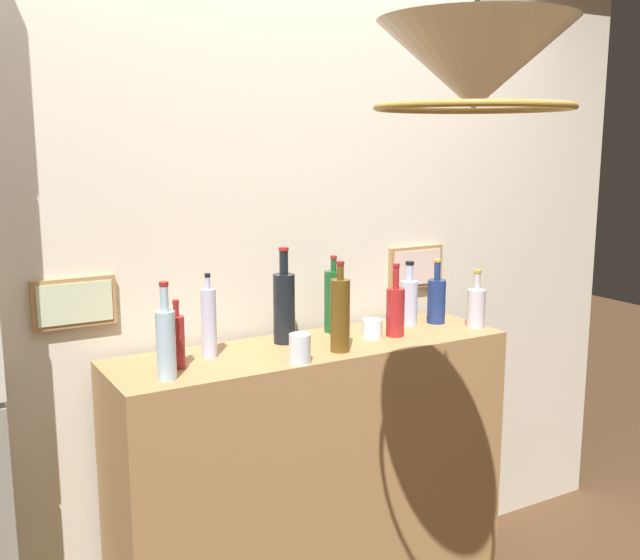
# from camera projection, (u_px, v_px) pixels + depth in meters

# --- Properties ---
(panelled_rear_partition) EXTENTS (3.55, 0.15, 2.71)m
(panelled_rear_partition) POSITION_uv_depth(u_px,v_px,m) (276.00, 247.00, 2.91)
(panelled_rear_partition) COLOR beige
(panelled_rear_partition) RESTS_ON ground
(bar_shelf_unit) EXTENTS (1.49, 0.42, 1.11)m
(bar_shelf_unit) POSITION_uv_depth(u_px,v_px,m) (313.00, 487.00, 2.82)
(bar_shelf_unit) COLOR #9E7547
(bar_shelf_unit) RESTS_ON ground
(liquor_bottle_amaro) EXTENTS (0.07, 0.07, 0.32)m
(liquor_bottle_amaro) POSITION_uv_depth(u_px,v_px,m) (340.00, 314.00, 2.62)
(liquor_bottle_amaro) COLOR #583D14
(liquor_bottle_amaro) RESTS_ON bar_shelf_unit
(liquor_bottle_rum) EXTENTS (0.07, 0.07, 0.28)m
(liquor_bottle_rum) POSITION_uv_depth(u_px,v_px,m) (395.00, 310.00, 2.84)
(liquor_bottle_rum) COLOR maroon
(liquor_bottle_rum) RESTS_ON bar_shelf_unit
(liquor_bottle_whiskey) EXTENTS (0.07, 0.07, 0.26)m
(liquor_bottle_whiskey) POSITION_uv_depth(u_px,v_px,m) (409.00, 300.00, 3.02)
(liquor_bottle_whiskey) COLOR #ADB6D6
(liquor_bottle_whiskey) RESTS_ON bar_shelf_unit
(liquor_bottle_tequila) EXTENTS (0.05, 0.05, 0.29)m
(liquor_bottle_tequila) POSITION_uv_depth(u_px,v_px,m) (209.00, 322.00, 2.55)
(liquor_bottle_tequila) COLOR #B3B6D5
(liquor_bottle_tequila) RESTS_ON bar_shelf_unit
(liquor_bottle_brandy) EXTENTS (0.07, 0.07, 0.26)m
(liquor_bottle_brandy) POSITION_uv_depth(u_px,v_px,m) (436.00, 300.00, 3.04)
(liquor_bottle_brandy) COLOR navy
(liquor_bottle_brandy) RESTS_ON bar_shelf_unit
(liquor_bottle_scotch) EXTENTS (0.05, 0.05, 0.23)m
(liquor_bottle_scotch) POSITION_uv_depth(u_px,v_px,m) (177.00, 341.00, 2.44)
(liquor_bottle_scotch) COLOR maroon
(liquor_bottle_scotch) RESTS_ON bar_shelf_unit
(liquor_bottle_vermouth) EXTENTS (0.06, 0.06, 0.31)m
(liquor_bottle_vermouth) POSITION_uv_depth(u_px,v_px,m) (166.00, 342.00, 2.32)
(liquor_bottle_vermouth) COLOR #A4C3D5
(liquor_bottle_vermouth) RESTS_ON bar_shelf_unit
(liquor_bottle_vodka) EXTENTS (0.07, 0.07, 0.30)m
(liquor_bottle_vodka) POSITION_uv_depth(u_px,v_px,m) (333.00, 301.00, 2.90)
(liquor_bottle_vodka) COLOR #184E22
(liquor_bottle_vodka) RESTS_ON bar_shelf_unit
(liquor_bottle_port) EXTENTS (0.07, 0.07, 0.23)m
(liquor_bottle_port) POSITION_uv_depth(u_px,v_px,m) (476.00, 307.00, 2.98)
(liquor_bottle_port) COLOR silver
(liquor_bottle_port) RESTS_ON bar_shelf_unit
(liquor_bottle_bourbon) EXTENTS (0.08, 0.08, 0.35)m
(liquor_bottle_bourbon) POSITION_uv_depth(u_px,v_px,m) (284.00, 306.00, 2.73)
(liquor_bottle_bourbon) COLOR black
(liquor_bottle_bourbon) RESTS_ON bar_shelf_unit
(glass_tumbler_rocks) EXTENTS (0.08, 0.08, 0.07)m
(glass_tumbler_rocks) POSITION_uv_depth(u_px,v_px,m) (372.00, 329.00, 2.82)
(glass_tumbler_rocks) COLOR silver
(glass_tumbler_rocks) RESTS_ON bar_shelf_unit
(glass_tumbler_highball) EXTENTS (0.07, 0.07, 0.10)m
(glass_tumbler_highball) POSITION_uv_depth(u_px,v_px,m) (300.00, 348.00, 2.50)
(glass_tumbler_highball) COLOR silver
(glass_tumbler_highball) RESTS_ON bar_shelf_unit
(pendant_lamp) EXTENTS (0.47, 0.47, 0.60)m
(pendant_lamp) POSITION_uv_depth(u_px,v_px,m) (475.00, 68.00, 1.74)
(pendant_lamp) COLOR #EFE5C6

